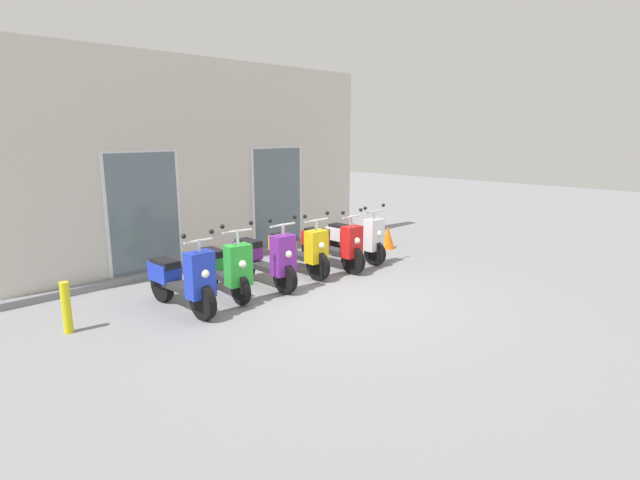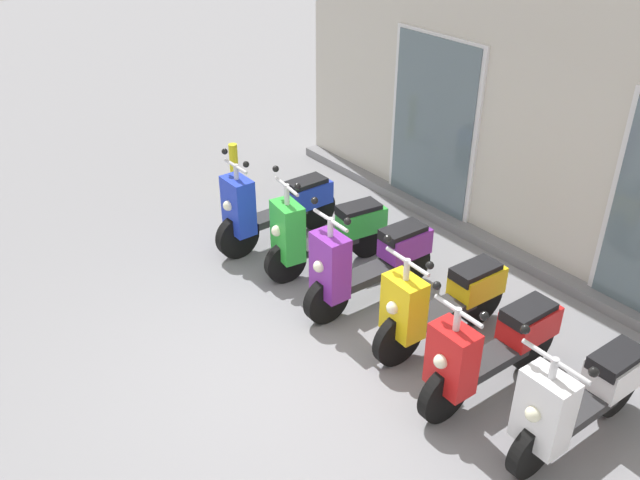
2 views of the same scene
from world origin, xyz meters
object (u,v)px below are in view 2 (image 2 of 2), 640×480
object	(u,v)px
scooter_white	(580,398)
scooter_yellow	(442,301)
scooter_blue	(275,207)
scooter_red	(492,349)
curb_bollard	(234,168)
scooter_green	(325,232)
scooter_purple	(368,263)

from	to	relation	value
scooter_white	scooter_yellow	bearing A→B (deg)	177.08
scooter_blue	scooter_red	bearing A→B (deg)	0.37
scooter_white	curb_bollard	world-z (taller)	scooter_white
scooter_green	curb_bollard	distance (m)	2.37
scooter_green	scooter_white	size ratio (longest dim) A/B	0.98
scooter_blue	scooter_yellow	bearing A→B (deg)	4.25
scooter_yellow	scooter_red	bearing A→B (deg)	-12.69
scooter_blue	curb_bollard	world-z (taller)	scooter_blue
scooter_purple	scooter_red	world-z (taller)	scooter_purple
scooter_green	scooter_red	size ratio (longest dim) A/B	0.95
scooter_green	scooter_blue	bearing A→B (deg)	-172.39
scooter_green	scooter_yellow	bearing A→B (deg)	2.59
scooter_yellow	scooter_red	xyz separation A→B (m)	(0.74, -0.17, 0.00)
scooter_white	curb_bollard	size ratio (longest dim) A/B	2.25
scooter_green	scooter_white	world-z (taller)	scooter_green
scooter_yellow	curb_bollard	xyz separation A→B (m)	(-4.06, 0.14, -0.13)
scooter_blue	scooter_purple	world-z (taller)	scooter_purple
scooter_blue	curb_bollard	size ratio (longest dim) A/B	2.38
curb_bollard	scooter_white	bearing A→B (deg)	-2.28
scooter_red	scooter_white	xyz separation A→B (m)	(0.80, 0.09, -0.00)
scooter_purple	scooter_yellow	bearing A→B (deg)	8.28
scooter_purple	scooter_white	world-z (taller)	scooter_purple
scooter_green	curb_bollard	size ratio (longest dim) A/B	2.22
scooter_blue	scooter_yellow	xyz separation A→B (m)	(2.53, 0.19, 0.00)
curb_bollard	scooter_purple	bearing A→B (deg)	-5.03
scooter_green	scooter_red	xyz separation A→B (m)	(2.44, -0.09, 0.00)
scooter_red	scooter_white	bearing A→B (deg)	6.34
scooter_purple	curb_bollard	bearing A→B (deg)	174.97
scooter_green	scooter_red	distance (m)	2.44
scooter_yellow	scooter_white	xyz separation A→B (m)	(1.54, -0.08, 0.00)
scooter_blue	curb_bollard	bearing A→B (deg)	167.66
scooter_green	scooter_purple	xyz separation A→B (m)	(0.79, -0.06, 0.01)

